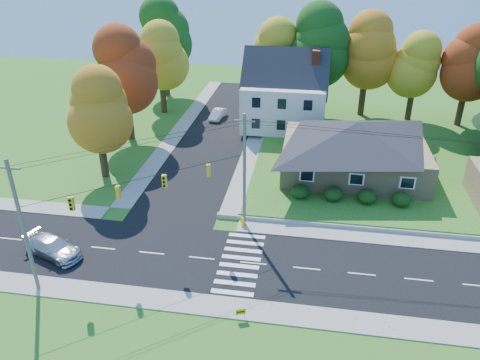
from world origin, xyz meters
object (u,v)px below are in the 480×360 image
(silver_sedan, at_px, (53,247))
(fire_hydrant, at_px, (243,222))
(ranch_house, at_px, (355,147))
(white_car, at_px, (218,114))

(silver_sedan, xyz_separation_m, fire_hydrant, (13.77, 6.36, -0.33))
(fire_hydrant, bearing_deg, ranch_house, 49.16)
(silver_sedan, height_order, fire_hydrant, silver_sedan)
(silver_sedan, distance_m, fire_hydrant, 15.17)
(ranch_house, relative_size, fire_hydrant, 16.96)
(ranch_house, height_order, white_car, ranch_house)
(ranch_house, bearing_deg, white_car, 139.53)
(fire_hydrant, bearing_deg, silver_sedan, -155.20)
(white_car, bearing_deg, silver_sedan, -92.72)
(ranch_house, xyz_separation_m, fire_hydrant, (-9.59, -11.09, -2.85))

